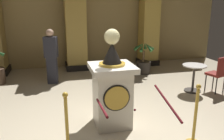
# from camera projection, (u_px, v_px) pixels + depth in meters

# --- Properties ---
(ground_plane) EXTENTS (11.38, 11.38, 0.00)m
(ground_plane) POSITION_uv_depth(u_px,v_px,m) (101.00, 126.00, 4.39)
(ground_plane) COLOR beige
(back_wall) EXTENTS (11.38, 0.16, 3.53)m
(back_wall) POSITION_uv_depth(u_px,v_px,m) (74.00, 18.00, 8.43)
(back_wall) COLOR tan
(back_wall) RESTS_ON ground_plane
(pedestal_clock) EXTENTS (0.79, 0.79, 1.82)m
(pedestal_clock) POSITION_uv_depth(u_px,v_px,m) (112.00, 89.00, 4.28)
(pedestal_clock) COLOR silver
(pedestal_clock) RESTS_ON ground_plane
(stanchion_near) EXTENTS (0.24, 0.24, 1.06)m
(stanchion_near) POSITION_uv_depth(u_px,v_px,m) (68.00, 136.00, 3.37)
(stanchion_near) COLOR gold
(stanchion_near) RESTS_ON ground_plane
(stanchion_far) EXTENTS (0.24, 0.24, 1.04)m
(stanchion_far) POSITION_uv_depth(u_px,v_px,m) (195.00, 124.00, 3.74)
(stanchion_far) COLOR gold
(stanchion_far) RESTS_ON ground_plane
(velvet_rope) EXTENTS (1.10, 1.08, 0.22)m
(velvet_rope) POSITION_uv_depth(u_px,v_px,m) (135.00, 104.00, 3.44)
(velvet_rope) COLOR #591419
(column_right) EXTENTS (0.75, 0.75, 3.39)m
(column_right) POSITION_uv_depth(u_px,v_px,m) (149.00, 20.00, 8.62)
(column_right) COLOR black
(column_right) RESTS_ON ground_plane
(column_centre_rear) EXTENTS (0.84, 0.84, 3.39)m
(column_centre_rear) POSITION_uv_depth(u_px,v_px,m) (75.00, 21.00, 7.98)
(column_centre_rear) COLOR black
(column_centre_rear) RESTS_ON ground_plane
(potted_palm_right) EXTENTS (0.72, 0.64, 1.08)m
(potted_palm_right) POSITION_uv_depth(u_px,v_px,m) (143.00, 63.00, 7.76)
(potted_palm_right) COLOR #2D2823
(potted_palm_right) RESTS_ON ground_plane
(bystander_guest) EXTENTS (0.41, 0.31, 1.58)m
(bystander_guest) POSITION_uv_depth(u_px,v_px,m) (51.00, 56.00, 6.60)
(bystander_guest) COLOR #26262D
(bystander_guest) RESTS_ON ground_plane
(cafe_table) EXTENTS (0.61, 0.61, 0.72)m
(cafe_table) POSITION_uv_depth(u_px,v_px,m) (194.00, 75.00, 6.07)
(cafe_table) COLOR #332D28
(cafe_table) RESTS_ON ground_plane
(cafe_chair_red) EXTENTS (0.50, 0.50, 0.96)m
(cafe_chair_red) POSITION_uv_depth(u_px,v_px,m) (219.00, 71.00, 5.97)
(cafe_chair_red) COLOR black
(cafe_chair_red) RESTS_ON ground_plane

